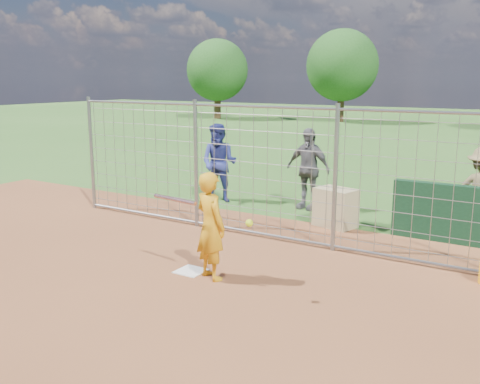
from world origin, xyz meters
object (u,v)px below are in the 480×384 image
Objects in this scene: bystander_a at (219,163)px; equipment_bin at (336,208)px; bystander_b at (308,169)px; batter at (211,226)px.

equipment_bin is (3.32, -0.64, -0.56)m from bystander_a.
bystander_b is (2.16, 0.48, -0.01)m from bystander_a.
bystander_b reaches higher than batter.
bystander_b is 2.38× the size of equipment_bin.
bystander_a is (-2.82, 4.39, 0.14)m from batter.
batter is at bearing -68.77° from bystander_a.
batter is 0.87× the size of bystander_b.
equipment_bin is at bearing -77.00° from batter.
equipment_bin is at bearing -22.37° from bystander_a.
batter is 2.07× the size of equipment_bin.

